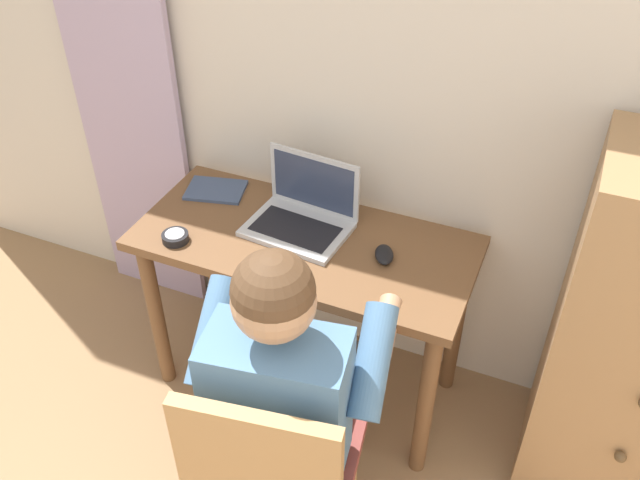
# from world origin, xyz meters

# --- Properties ---
(wall_back) EXTENTS (4.80, 0.05, 2.50)m
(wall_back) POSITION_xyz_m (0.00, 2.20, 1.25)
(wall_back) COLOR beige
(wall_back) RESTS_ON ground_plane
(curtain_panel) EXTENTS (0.47, 0.03, 2.14)m
(curtain_panel) POSITION_xyz_m (-1.22, 2.13, 1.07)
(curtain_panel) COLOR #B29EBC
(curtain_panel) RESTS_ON ground_plane
(desk) EXTENTS (1.15, 0.52, 0.72)m
(desk) POSITION_xyz_m (-0.36, 1.87, 0.60)
(desk) COLOR brown
(desk) RESTS_ON ground_plane
(chair) EXTENTS (0.48, 0.46, 0.88)m
(chair) POSITION_xyz_m (-0.13, 1.16, 0.50)
(chair) COLOR brown
(chair) RESTS_ON ground_plane
(person_seated) EXTENTS (0.59, 0.63, 1.20)m
(person_seated) POSITION_xyz_m (-0.16, 1.34, 0.68)
(person_seated) COLOR #4C4C4C
(person_seated) RESTS_ON ground_plane
(laptop) EXTENTS (0.36, 0.28, 0.24)m
(laptop) POSITION_xyz_m (-0.39, 1.94, 0.77)
(laptop) COLOR #B7BABF
(laptop) RESTS_ON desk
(computer_mouse) EXTENTS (0.09, 0.12, 0.03)m
(computer_mouse) POSITION_xyz_m (-0.08, 1.88, 0.74)
(computer_mouse) COLOR black
(computer_mouse) RESTS_ON desk
(desk_clock) EXTENTS (0.09, 0.09, 0.03)m
(desk_clock) POSITION_xyz_m (-0.75, 1.69, 0.74)
(desk_clock) COLOR black
(desk_clock) RESTS_ON desk
(notebook_pad) EXTENTS (0.24, 0.20, 0.01)m
(notebook_pad) POSITION_xyz_m (-0.77, 2.00, 0.73)
(notebook_pad) COLOR #3D4C6B
(notebook_pad) RESTS_ON desk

